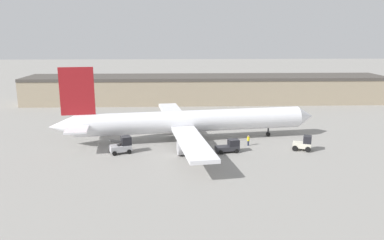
{
  "coord_description": "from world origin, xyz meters",
  "views": [
    {
      "loc": [
        -2.2,
        -59.24,
        17.11
      ],
      "look_at": [
        0.0,
        0.0,
        3.38
      ],
      "focal_mm": 35.0,
      "sensor_mm": 36.0,
      "label": 1
    }
  ],
  "objects": [
    {
      "name": "airplane",
      "position": [
        -1.13,
        -0.17,
        3.15
      ],
      "size": [
        43.48,
        36.88,
        12.23
      ],
      "rotation": [
        0.0,
        0.0,
        0.15
      ],
      "color": "white",
      "rests_on": "ground_plane"
    },
    {
      "name": "belt_loader_truck",
      "position": [
        -10.5,
        -6.41,
        1.13
      ],
      "size": [
        3.5,
        2.93,
        2.44
      ],
      "rotation": [
        0.0,
        0.0,
        0.36
      ],
      "color": "#B2B2B7",
      "rests_on": "ground_plane"
    },
    {
      "name": "baggage_tug",
      "position": [
        16.49,
        -6.22,
        1.04
      ],
      "size": [
        3.14,
        2.6,
        2.29
      ],
      "rotation": [
        0.0,
        0.0,
        -0.37
      ],
      "color": "beige",
      "rests_on": "ground_plane"
    },
    {
      "name": "pushback_tug",
      "position": [
        5.26,
        -6.65,
        0.87
      ],
      "size": [
        3.67,
        2.28,
        1.89
      ],
      "rotation": [
        0.0,
        0.0,
        0.19
      ],
      "color": "#2D2D33",
      "rests_on": "ground_plane"
    },
    {
      "name": "ground_plane",
      "position": [
        0.0,
        0.0,
        0.0
      ],
      "size": [
        400.0,
        400.0,
        0.0
      ],
      "primitive_type": "plane",
      "color": "gray"
    },
    {
      "name": "terminal_building",
      "position": [
        4.84,
        35.01,
        3.36
      ],
      "size": [
        89.75,
        12.46,
        6.71
      ],
      "color": "gray",
      "rests_on": "ground_plane"
    },
    {
      "name": "ground_crew_worker",
      "position": [
        8.67,
        -3.49,
        0.88
      ],
      "size": [
        0.36,
        0.36,
        1.65
      ],
      "rotation": [
        0.0,
        0.0,
        4.34
      ],
      "color": "#1E2338",
      "rests_on": "ground_plane"
    }
  ]
}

